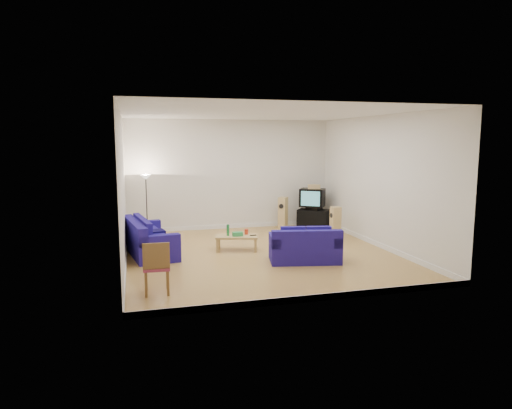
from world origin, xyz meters
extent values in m
cube|color=olive|center=(0.00, 0.00, 0.00)|extent=(6.00, 6.50, 0.01)
cube|color=white|center=(0.00, 0.00, 3.20)|extent=(6.00, 6.50, 0.01)
cube|color=white|center=(0.00, 3.25, 1.60)|extent=(6.00, 0.01, 3.20)
cube|color=white|center=(0.00, -3.25, 1.60)|extent=(6.00, 0.01, 3.20)
cube|color=white|center=(-3.00, 0.00, 1.60)|extent=(0.01, 6.50, 3.20)
cube|color=white|center=(3.00, 0.00, 1.60)|extent=(0.01, 6.50, 3.20)
cube|color=white|center=(0.00, 3.24, 0.06)|extent=(6.00, 0.02, 0.12)
cube|color=white|center=(0.00, -3.24, 0.06)|extent=(6.00, 0.02, 0.12)
cube|color=white|center=(-2.99, 0.00, 0.06)|extent=(0.02, 6.50, 0.12)
cube|color=white|center=(2.99, 0.00, 0.06)|extent=(0.02, 6.50, 0.12)
cube|color=#150B64|center=(-2.45, 0.68, 0.20)|extent=(1.22, 2.18, 0.39)
cube|color=#150B64|center=(-2.79, 0.62, 0.59)|extent=(0.55, 2.07, 0.40)
cube|color=#150B64|center=(-2.60, 1.59, 0.51)|extent=(0.91, 0.35, 0.22)
cube|color=#150B64|center=(-2.30, -0.24, 0.51)|extent=(0.91, 0.35, 0.22)
cube|color=#0B0637|center=(-2.31, 0.70, 0.49)|extent=(0.43, 0.43, 0.11)
cube|color=#150B64|center=(0.75, -0.85, 0.18)|extent=(1.62, 1.11, 0.37)
cube|color=#150B64|center=(0.68, -1.17, 0.56)|extent=(1.49, 0.49, 0.38)
cube|color=#150B64|center=(0.11, -0.72, 0.47)|extent=(0.36, 0.85, 0.21)
cube|color=#150B64|center=(1.38, -0.98, 0.47)|extent=(0.36, 0.85, 0.21)
cube|color=#0B0637|center=(0.77, -0.73, 0.45)|extent=(0.41, 0.41, 0.10)
cube|color=tan|center=(-0.45, 0.49, 0.33)|extent=(1.08, 0.73, 0.05)
cube|color=tan|center=(-0.93, 0.41, 0.15)|extent=(0.07, 0.07, 0.31)
cube|color=tan|center=(-0.83, 0.79, 0.15)|extent=(0.07, 0.07, 0.31)
cube|color=tan|center=(-0.07, 0.18, 0.15)|extent=(0.07, 0.07, 0.31)
cube|color=tan|center=(0.03, 0.56, 0.15)|extent=(0.07, 0.07, 0.31)
cylinder|color=#197233|center=(-0.65, 0.53, 0.49)|extent=(0.09, 0.09, 0.27)
cube|color=green|center=(-0.44, 0.42, 0.41)|extent=(0.24, 0.14, 0.10)
cylinder|color=red|center=(-0.20, 0.56, 0.42)|extent=(0.10, 0.10, 0.13)
cube|color=black|center=(-0.08, 0.38, 0.37)|extent=(0.15, 0.06, 0.02)
cube|color=black|center=(2.40, 2.67, 0.27)|extent=(1.01, 0.94, 0.55)
cube|color=black|center=(2.41, 2.66, 0.59)|extent=(0.50, 0.52, 0.09)
cube|color=black|center=(2.37, 2.70, 0.91)|extent=(0.86, 0.82, 0.54)
cube|color=teal|center=(2.21, 2.48, 0.91)|extent=(0.47, 0.33, 0.43)
cube|color=tan|center=(2.39, 2.63, 1.24)|extent=(0.39, 0.28, 0.13)
cube|color=tan|center=(1.44, 2.70, 0.48)|extent=(0.35, 0.36, 0.95)
cylinder|color=black|center=(1.35, 2.59, 0.70)|extent=(0.12, 0.10, 0.14)
cube|color=tan|center=(2.39, 1.11, 0.43)|extent=(0.27, 0.22, 0.85)
cylinder|color=black|center=(2.26, 1.10, 0.63)|extent=(0.03, 0.13, 0.13)
cylinder|color=black|center=(-2.45, 2.70, 0.01)|extent=(0.22, 0.22, 0.03)
cylinder|color=black|center=(-2.45, 2.70, 0.81)|extent=(0.03, 0.03, 1.58)
cone|color=white|center=(-2.45, 2.70, 1.62)|extent=(0.29, 0.29, 0.13)
cube|color=brown|center=(-2.64, -2.33, 0.22)|extent=(0.04, 0.04, 0.44)
cube|color=brown|center=(-2.62, -1.97, 0.22)|extent=(0.04, 0.04, 0.44)
cube|color=brown|center=(-2.28, -2.34, 0.22)|extent=(0.04, 0.04, 0.44)
cube|color=brown|center=(-2.26, -1.98, 0.22)|extent=(0.04, 0.04, 0.44)
cube|color=#9A324F|center=(-2.45, -2.15, 0.46)|extent=(0.46, 0.46, 0.06)
cube|color=brown|center=(-2.46, -2.35, 0.70)|extent=(0.44, 0.06, 0.44)
camera|label=1|loc=(-2.78, -9.87, 2.60)|focal=32.00mm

